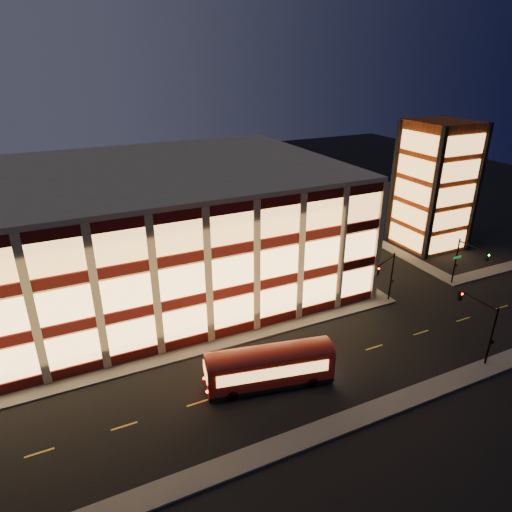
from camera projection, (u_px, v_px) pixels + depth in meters
ground at (198, 356)px, 43.13m from camera, size 200.00×200.00×0.00m
sidewalk_office_south at (164, 358)px, 42.75m from camera, size 54.00×2.00×0.15m
sidewalk_office_east at (311, 251)px, 66.16m from camera, size 2.00×30.00×0.15m
sidewalk_tower_south at (487, 272)px, 59.61m from camera, size 14.00×2.00×0.15m
sidewalk_tower_west at (372, 239)px, 70.48m from camera, size 2.00×30.00×0.15m
sidewalk_near at (257, 456)px, 32.36m from camera, size 100.00×2.00×0.15m
office_building at (124, 232)px, 53.02m from camera, size 50.45×30.45×14.50m
stair_tower at (434, 186)px, 65.03m from camera, size 8.60×8.60×18.00m
traffic_signal_far at (387, 272)px, 50.37m from camera, size 3.79×1.87×6.00m
traffic_signal_right at (467, 257)px, 54.09m from camera, size 1.20×4.37×6.00m
traffic_signal_near at (480, 318)px, 41.56m from camera, size 0.32×4.45×6.00m
trolley_bus at (269, 365)px, 38.71m from camera, size 11.20×4.84×3.69m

